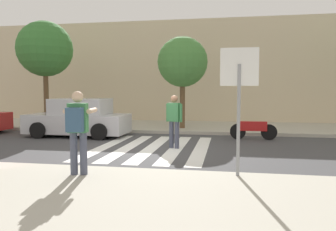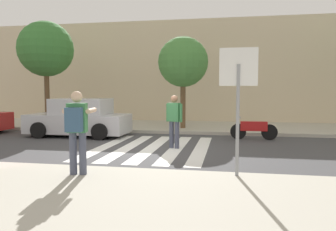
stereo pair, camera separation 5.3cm
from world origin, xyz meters
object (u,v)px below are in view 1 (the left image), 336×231
photographer_with_backpack (78,125)px  street_tree_west (45,49)px  stop_sign (239,83)px  pedestrian_crossing (174,118)px  parked_car_silver (79,119)px  motorcycle (253,129)px  street_tree_center (183,62)px

photographer_with_backpack → street_tree_west: bearing=123.9°
stop_sign → pedestrian_crossing: bearing=117.4°
parked_car_silver → motorcycle: parked_car_silver is taller
motorcycle → street_tree_center: bearing=143.8°
photographer_with_backpack → pedestrian_crossing: photographer_with_backpack is taller
photographer_with_backpack → parked_car_silver: (-2.97, 6.29, -0.44)m
stop_sign → parked_car_silver: 8.57m
stop_sign → photographer_with_backpack: bearing=-170.7°
pedestrian_crossing → street_tree_west: (-7.02, 4.27, 2.89)m
pedestrian_crossing → parked_car_silver: pedestrian_crossing is taller
street_tree_west → motorcycle: bearing=-11.0°
photographer_with_backpack → street_tree_center: 9.09m
parked_car_silver → stop_sign: bearing=-42.9°
parked_car_silver → street_tree_west: 4.70m
stop_sign → street_tree_west: 12.09m
photographer_with_backpack → pedestrian_crossing: size_ratio=1.00×
parked_car_silver → pedestrian_crossing: bearing=-25.9°
photographer_with_backpack → motorcycle: 7.75m
motorcycle → street_tree_west: size_ratio=0.35×
street_tree_west → street_tree_center: size_ratio=1.21×
parked_car_silver → street_tree_center: size_ratio=0.98×
stop_sign → street_tree_center: bearing=105.3°
photographer_with_backpack → motorcycle: (4.01, 6.59, -0.75)m
stop_sign → parked_car_silver: (-6.21, 5.76, -1.31)m
stop_sign → photographer_with_backpack: (-3.24, -0.53, -0.86)m
stop_sign → street_tree_west: (-8.93, 7.95, 1.83)m
motorcycle → street_tree_west: (-9.70, 1.89, 3.45)m
stop_sign → street_tree_center: 8.66m
motorcycle → pedestrian_crossing: bearing=-138.4°
street_tree_west → parked_car_silver: bearing=-38.8°
pedestrian_crossing → street_tree_center: 5.11m
motorcycle → stop_sign: bearing=-97.3°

